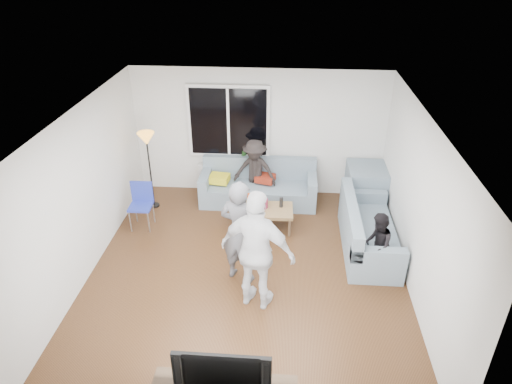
# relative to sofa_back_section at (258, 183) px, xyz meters

# --- Properties ---
(floor) EXTENTS (5.00, 5.50, 0.04)m
(floor) POSITION_rel_sofa_back_section_xyz_m (-0.02, -2.27, -0.45)
(floor) COLOR #56351C
(floor) RESTS_ON ground
(ceiling) EXTENTS (5.00, 5.50, 0.04)m
(ceiling) POSITION_rel_sofa_back_section_xyz_m (-0.02, -2.27, 2.20)
(ceiling) COLOR white
(ceiling) RESTS_ON ground
(wall_back) EXTENTS (5.00, 0.04, 2.60)m
(wall_back) POSITION_rel_sofa_back_section_xyz_m (-0.02, 0.50, 0.88)
(wall_back) COLOR silver
(wall_back) RESTS_ON ground
(wall_front) EXTENTS (5.00, 0.04, 2.60)m
(wall_front) POSITION_rel_sofa_back_section_xyz_m (-0.02, -5.04, 0.88)
(wall_front) COLOR silver
(wall_front) RESTS_ON ground
(wall_left) EXTENTS (0.04, 5.50, 2.60)m
(wall_left) POSITION_rel_sofa_back_section_xyz_m (-2.54, -2.27, 0.88)
(wall_left) COLOR silver
(wall_left) RESTS_ON ground
(wall_right) EXTENTS (0.04, 5.50, 2.60)m
(wall_right) POSITION_rel_sofa_back_section_xyz_m (2.50, -2.27, 0.88)
(wall_right) COLOR silver
(wall_right) RESTS_ON ground
(window_frame) EXTENTS (1.62, 0.06, 1.47)m
(window_frame) POSITION_rel_sofa_back_section_xyz_m (-0.62, 0.42, 1.12)
(window_frame) COLOR white
(window_frame) RESTS_ON wall_back
(window_glass) EXTENTS (1.50, 0.02, 1.35)m
(window_glass) POSITION_rel_sofa_back_section_xyz_m (-0.62, 0.38, 1.12)
(window_glass) COLOR black
(window_glass) RESTS_ON window_frame
(window_mullion) EXTENTS (0.05, 0.03, 1.35)m
(window_mullion) POSITION_rel_sofa_back_section_xyz_m (-0.62, 0.37, 1.12)
(window_mullion) COLOR white
(window_mullion) RESTS_ON window_frame
(radiator) EXTENTS (1.30, 0.12, 0.62)m
(radiator) POSITION_rel_sofa_back_section_xyz_m (-0.62, 0.38, -0.11)
(radiator) COLOR silver
(radiator) RESTS_ON floor
(potted_plant) EXTENTS (0.25, 0.22, 0.40)m
(potted_plant) POSITION_rel_sofa_back_section_xyz_m (-0.33, 0.35, 0.40)
(potted_plant) COLOR #316E2C
(potted_plant) RESTS_ON radiator
(vase) EXTENTS (0.20, 0.20, 0.19)m
(vase) POSITION_rel_sofa_back_section_xyz_m (-0.85, 0.35, 0.29)
(vase) COLOR silver
(vase) RESTS_ON radiator
(sofa_back_section) EXTENTS (2.30, 0.85, 0.85)m
(sofa_back_section) POSITION_rel_sofa_back_section_xyz_m (0.00, 0.00, 0.00)
(sofa_back_section) COLOR slate
(sofa_back_section) RESTS_ON floor
(sofa_right_section) EXTENTS (2.00, 0.85, 0.85)m
(sofa_right_section) POSITION_rel_sofa_back_section_xyz_m (2.00, -1.44, 0.00)
(sofa_right_section) COLOR slate
(sofa_right_section) RESTS_ON floor
(sofa_corner) EXTENTS (0.85, 0.85, 0.85)m
(sofa_corner) POSITION_rel_sofa_back_section_xyz_m (2.17, 0.00, 0.00)
(sofa_corner) COLOR slate
(sofa_corner) RESTS_ON floor
(cushion_yellow) EXTENTS (0.42, 0.37, 0.14)m
(cushion_yellow) POSITION_rel_sofa_back_section_xyz_m (-0.78, -0.02, 0.09)
(cushion_yellow) COLOR yellow
(cushion_yellow) RESTS_ON sofa_back_section
(cushion_red) EXTENTS (0.43, 0.38, 0.13)m
(cushion_red) POSITION_rel_sofa_back_section_xyz_m (0.13, 0.06, 0.09)
(cushion_red) COLOR maroon
(cushion_red) RESTS_ON sofa_back_section
(coffee_table) EXTENTS (1.12, 0.63, 0.40)m
(coffee_table) POSITION_rel_sofa_back_section_xyz_m (0.14, -0.95, -0.22)
(coffee_table) COLOR olive
(coffee_table) RESTS_ON floor
(pitcher) EXTENTS (0.17, 0.17, 0.17)m
(pitcher) POSITION_rel_sofa_back_section_xyz_m (0.15, -0.89, 0.06)
(pitcher) COLOR maroon
(pitcher) RESTS_ON coffee_table
(side_chair) EXTENTS (0.41, 0.41, 0.86)m
(side_chair) POSITION_rel_sofa_back_section_xyz_m (-2.07, -1.09, 0.01)
(side_chair) COLOR #2535A4
(side_chair) RESTS_ON floor
(floor_lamp) EXTENTS (0.32, 0.32, 1.56)m
(floor_lamp) POSITION_rel_sofa_back_section_xyz_m (-2.07, -0.33, 0.36)
(floor_lamp) COLOR #FEA230
(floor_lamp) RESTS_ON floor
(player_left) EXTENTS (0.73, 0.60, 1.71)m
(player_left) POSITION_rel_sofa_back_section_xyz_m (-0.11, -2.40, 0.43)
(player_left) COLOR #535358
(player_left) RESTS_ON floor
(player_right) EXTENTS (1.18, 0.77, 1.86)m
(player_right) POSITION_rel_sofa_back_section_xyz_m (0.20, -2.96, 0.50)
(player_right) COLOR silver
(player_right) RESTS_ON floor
(spectator_right) EXTENTS (0.49, 0.58, 1.09)m
(spectator_right) POSITION_rel_sofa_back_section_xyz_m (2.00, -2.13, 0.12)
(spectator_right) COLOR black
(spectator_right) RESTS_ON floor
(spectator_back) EXTENTS (0.94, 0.65, 1.33)m
(spectator_back) POSITION_rel_sofa_back_section_xyz_m (-0.07, 0.03, 0.24)
(spectator_back) COLOR black
(spectator_back) RESTS_ON floor
(television) EXTENTS (1.03, 0.14, 0.60)m
(television) POSITION_rel_sofa_back_section_xyz_m (-0.03, -4.77, 0.31)
(television) COLOR black
(television) RESTS_ON tv_console
(bottle_a) EXTENTS (0.07, 0.07, 0.25)m
(bottle_a) POSITION_rel_sofa_back_section_xyz_m (-0.11, -0.85, 0.10)
(bottle_a) COLOR #DD480D
(bottle_a) RESTS_ON coffee_table
(bottle_c) EXTENTS (0.07, 0.07, 0.17)m
(bottle_c) POSITION_rel_sofa_back_section_xyz_m (0.16, -0.75, 0.06)
(bottle_c) COLOR black
(bottle_c) RESTS_ON coffee_table
(bottle_b) EXTENTS (0.08, 0.08, 0.21)m
(bottle_b) POSITION_rel_sofa_back_section_xyz_m (-0.02, -1.06, 0.08)
(bottle_b) COLOR #338117
(bottle_b) RESTS_ON coffee_table
(bottle_e) EXTENTS (0.07, 0.07, 0.19)m
(bottle_e) POSITION_rel_sofa_back_section_xyz_m (0.48, -0.85, 0.07)
(bottle_e) COLOR black
(bottle_e) RESTS_ON coffee_table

